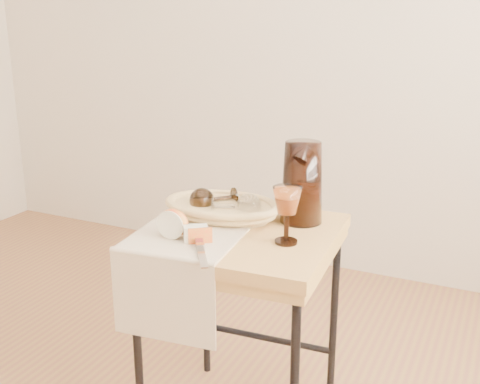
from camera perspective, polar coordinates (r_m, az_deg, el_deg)
The scene contains 10 objects.
side_table at distance 1.80m, azimuth 0.28°, elevation -13.48°, with size 0.51×0.51×0.65m, color olive, non-canonical shape.
tea_towel at distance 1.60m, azimuth -5.51°, elevation -4.55°, with size 0.29×0.26×0.01m, color beige.
bread_basket at distance 1.76m, azimuth -1.74°, elevation -1.72°, with size 0.32×0.22×0.05m, color #A88343, non-canonical shape.
goblet_lying_a at distance 1.78m, azimuth -2.35°, elevation -0.67°, with size 0.12×0.08×0.08m, color #312012, non-canonical shape.
goblet_lying_b at distance 1.72m, azimuth -0.64°, elevation -1.35°, with size 0.12×0.07×0.07m, color white, non-canonical shape.
pitcher at distance 1.71m, azimuth 6.04°, elevation 0.93°, with size 0.16×0.24×0.28m, color black, non-canonical shape.
wine_goblet at distance 1.55m, azimuth 4.55°, elevation -2.24°, with size 0.08×0.08×0.16m, color white, non-canonical shape.
apple_half at distance 1.60m, azimuth -6.43°, elevation -2.97°, with size 0.09×0.04×0.08m, color red.
apple_wedge at distance 1.57m, azimuth -4.31°, elevation -4.04°, with size 0.06×0.03×0.04m, color #F5ECCB.
table_knife at distance 1.51m, azimuth -3.86°, elevation -5.43°, with size 0.21×0.02×0.02m, color silver, non-canonical shape.
Camera 1 is at (1.02, -0.89, 1.24)m, focal length 43.98 mm.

